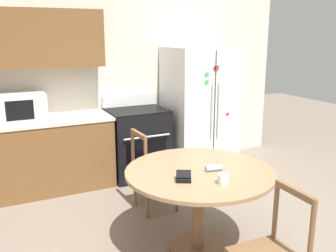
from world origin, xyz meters
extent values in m
cube|color=silver|center=(0.00, 2.65, 1.30)|extent=(5.20, 0.10, 2.60)
cube|color=brown|center=(-1.21, 2.43, 1.84)|extent=(1.98, 0.34, 0.68)
cube|color=brown|center=(-1.21, 2.29, 0.43)|extent=(1.98, 0.62, 0.86)
cube|color=beige|center=(-1.21, 2.29, 0.88)|extent=(2.00, 0.64, 0.03)
cube|color=white|center=(1.10, 2.19, 0.86)|extent=(0.90, 0.78, 1.72)
cube|color=#333333|center=(1.10, 1.80, 0.86)|extent=(0.01, 0.01, 1.65)
cylinder|color=silver|center=(1.05, 1.79, 0.90)|extent=(0.02, 0.02, 0.72)
cylinder|color=silver|center=(1.15, 1.79, 0.90)|extent=(0.02, 0.02, 0.72)
cube|color=red|center=(1.10, 1.80, 1.45)|extent=(0.07, 0.02, 0.05)
cube|color=red|center=(1.30, 1.80, 0.84)|extent=(0.04, 0.01, 0.03)
cube|color=black|center=(1.11, 1.80, 1.47)|extent=(0.07, 0.01, 0.05)
cube|color=#3FB259|center=(0.97, 1.80, 1.29)|extent=(0.06, 0.02, 0.05)
cube|color=#3FB259|center=(0.96, 1.80, 1.39)|extent=(0.06, 0.01, 0.05)
cube|color=black|center=(0.18, 2.26, 0.45)|extent=(0.76, 0.64, 0.90)
cube|color=black|center=(0.18, 1.94, 0.36)|extent=(0.55, 0.01, 0.40)
cylinder|color=silver|center=(0.18, 1.91, 0.63)|extent=(0.62, 0.02, 0.02)
cube|color=black|center=(0.18, 2.26, 0.91)|extent=(0.76, 0.64, 0.02)
cube|color=white|center=(0.18, 2.55, 1.00)|extent=(0.76, 0.06, 0.16)
cube|color=white|center=(-1.22, 2.33, 1.06)|extent=(0.52, 0.40, 0.32)
cube|color=black|center=(-1.27, 2.13, 1.06)|extent=(0.30, 0.01, 0.22)
cube|color=silver|center=(-1.04, 2.13, 1.06)|extent=(0.10, 0.01, 0.23)
cylinder|color=#997551|center=(0.00, 0.32, 0.74)|extent=(1.29, 1.29, 0.03)
cylinder|color=brown|center=(0.00, 0.32, 0.37)|extent=(0.11, 0.11, 0.70)
cylinder|color=brown|center=(0.00, 0.32, 0.01)|extent=(0.52, 0.52, 0.03)
cube|color=brown|center=(-0.02, 1.22, 0.43)|extent=(0.43, 0.43, 0.04)
cylinder|color=brown|center=(0.15, 1.40, 0.21)|extent=(0.04, 0.04, 0.41)
cylinder|color=brown|center=(0.16, 1.05, 0.21)|extent=(0.04, 0.04, 0.41)
cylinder|color=brown|center=(-0.19, 1.39, 0.21)|extent=(0.04, 0.04, 0.41)
cylinder|color=brown|center=(-0.19, 1.04, 0.21)|extent=(0.04, 0.04, 0.41)
cylinder|color=brown|center=(-0.21, 1.39, 0.68)|extent=(0.04, 0.04, 0.45)
cylinder|color=brown|center=(-0.20, 1.04, 0.68)|extent=(0.04, 0.04, 0.45)
cube|color=brown|center=(-0.21, 1.22, 0.88)|extent=(0.05, 0.35, 0.04)
cylinder|color=brown|center=(0.19, -0.76, 0.68)|extent=(0.04, 0.04, 0.45)
cylinder|color=brown|center=(0.20, -0.42, 0.68)|extent=(0.04, 0.04, 0.45)
cube|color=brown|center=(0.20, -0.59, 0.88)|extent=(0.04, 0.35, 0.04)
cylinder|color=silver|center=(0.01, -0.02, 0.79)|extent=(0.09, 0.09, 0.08)
cylinder|color=red|center=(0.01, -0.02, 0.78)|extent=(0.08, 0.08, 0.04)
cylinder|color=#A3BCDB|center=(0.10, 0.25, 0.78)|extent=(0.15, 0.08, 0.05)
cube|color=black|center=(-0.24, 0.16, 0.77)|extent=(0.15, 0.14, 0.03)
cube|color=black|center=(-0.23, 0.19, 0.80)|extent=(0.15, 0.14, 0.06)
camera|label=1|loc=(-1.56, -2.29, 1.90)|focal=40.00mm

